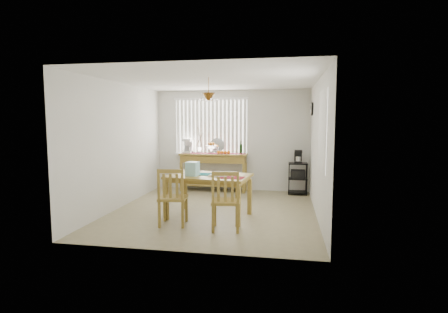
% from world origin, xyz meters
% --- Properties ---
extents(ground, '(4.00, 4.50, 0.01)m').
position_xyz_m(ground, '(0.00, 0.00, -0.01)').
color(ground, gray).
extents(room_shell, '(4.20, 4.70, 2.70)m').
position_xyz_m(room_shell, '(0.00, 0.02, 1.69)').
color(room_shell, silver).
rests_on(room_shell, ground).
extents(sideboard, '(1.73, 0.49, 0.97)m').
position_xyz_m(sideboard, '(-0.42, 1.99, 0.73)').
color(sideboard, olive).
rests_on(sideboard, ground).
extents(sideboard_items, '(1.64, 0.41, 0.74)m').
position_xyz_m(sideboard_items, '(-0.70, 2.00, 1.12)').
color(sideboard_items, maroon).
rests_on(sideboard_items, sideboard).
extents(wire_cart, '(0.46, 0.37, 0.78)m').
position_xyz_m(wire_cart, '(1.70, 1.94, 0.47)').
color(wire_cart, black).
rests_on(wire_cart, ground).
extents(cart_items, '(0.18, 0.22, 0.32)m').
position_xyz_m(cart_items, '(1.70, 1.95, 0.93)').
color(cart_items, black).
rests_on(cart_items, wire_cart).
extents(dining_table, '(1.61, 1.15, 0.80)m').
position_xyz_m(dining_table, '(-0.01, -0.46, 0.71)').
color(dining_table, olive).
rests_on(dining_table, ground).
extents(table_items, '(1.15, 0.68, 0.26)m').
position_xyz_m(table_items, '(-0.17, -0.56, 0.90)').
color(table_items, '#13676C').
rests_on(table_items, dining_table).
extents(chair_left, '(0.52, 0.52, 1.01)m').
position_xyz_m(chair_left, '(-0.51, -1.09, 0.49)').
color(chair_left, olive).
rests_on(chair_left, ground).
extents(chair_right, '(0.52, 0.52, 1.01)m').
position_xyz_m(chair_right, '(0.45, -1.20, 0.50)').
color(chair_right, olive).
rests_on(chair_right, ground).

